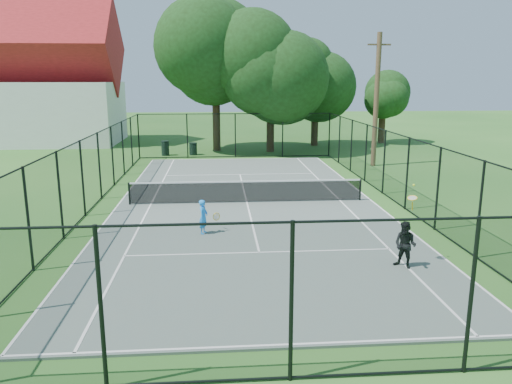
{
  "coord_description": "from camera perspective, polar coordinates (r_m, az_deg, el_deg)",
  "views": [
    {
      "loc": [
        -1.24,
        -20.95,
        5.33
      ],
      "look_at": [
        0.16,
        -3.0,
        1.2
      ],
      "focal_mm": 35.0,
      "sensor_mm": 36.0,
      "label": 1
    }
  ],
  "objects": [
    {
      "name": "tree_near_left",
      "position": [
        37.45,
        -4.66,
        13.99
      ],
      "size": [
        7.55,
        7.55,
        9.85
      ],
      "color": "#332114",
      "rests_on": "ground"
    },
    {
      "name": "tree_far_right",
      "position": [
        43.2,
        14.3,
        9.58
      ],
      "size": [
        3.82,
        3.82,
        5.05
      ],
      "color": "#332114",
      "rests_on": "ground"
    },
    {
      "name": "trash_bin_left",
      "position": [
        35.69,
        -10.34,
        4.96
      ],
      "size": [
        0.58,
        0.58,
        1.03
      ],
      "color": "black",
      "rests_on": "ground"
    },
    {
      "name": "player_black",
      "position": [
        14.74,
        16.7,
        -5.79
      ],
      "size": [
        0.82,
        0.97,
        2.32
      ],
      "color": "black",
      "rests_on": "tennis_court"
    },
    {
      "name": "ground",
      "position": [
        21.65,
        -1.05,
        -1.33
      ],
      "size": [
        120.0,
        120.0,
        0.0
      ],
      "primitive_type": "plane",
      "color": "#286020"
    },
    {
      "name": "trash_bin_right",
      "position": [
        35.67,
        -7.21,
        4.93
      ],
      "size": [
        0.58,
        0.58,
        0.86
      ],
      "color": "black",
      "rests_on": "ground"
    },
    {
      "name": "utility_pole",
      "position": [
        31.49,
        13.59,
        10.22
      ],
      "size": [
        1.4,
        0.3,
        7.97
      ],
      "color": "#4C3823",
      "rests_on": "ground"
    },
    {
      "name": "building",
      "position": [
        45.75,
        -25.13,
        11.22
      ],
      "size": [
        15.3,
        8.15,
        11.87
      ],
      "color": "silver",
      "rests_on": "ground"
    },
    {
      "name": "tennis_court",
      "position": [
        21.64,
        -1.05,
        -1.26
      ],
      "size": [
        11.0,
        24.0,
        0.06
      ],
      "primitive_type": "cube",
      "color": "slate",
      "rests_on": "ground"
    },
    {
      "name": "tree_near_mid",
      "position": [
        36.77,
        1.69,
        13.79
      ],
      "size": [
        7.32,
        7.32,
        9.57
      ],
      "color": "#332114",
      "rests_on": "ground"
    },
    {
      "name": "tree_near_right",
      "position": [
        40.52,
        6.84,
        12.07
      ],
      "size": [
        5.48,
        5.48,
        7.56
      ],
      "color": "#332114",
      "rests_on": "ground"
    },
    {
      "name": "tennis_net",
      "position": [
        21.52,
        -1.06,
        0.16
      ],
      "size": [
        10.08,
        0.08,
        0.95
      ],
      "color": "black",
      "rests_on": "tennis_court"
    },
    {
      "name": "fence",
      "position": [
        21.33,
        -1.07,
        2.57
      ],
      "size": [
        13.1,
        26.1,
        3.0
      ],
      "color": "black",
      "rests_on": "ground"
    },
    {
      "name": "player_blue",
      "position": [
        17.3,
        -6.02,
        -2.83
      ],
      "size": [
        0.79,
        0.51,
        1.19
      ],
      "color": "#1A84E5",
      "rests_on": "tennis_court"
    }
  ]
}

